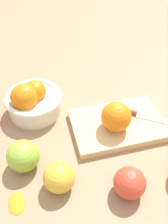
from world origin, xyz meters
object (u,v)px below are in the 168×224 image
at_px(cutting_board, 117,125).
at_px(bowl, 33,100).
at_px(apple_front_left, 23,156).
at_px(orange_on_board, 116,117).
at_px(apple_front_right_2, 129,183).
at_px(apple_front_left_2, 59,177).
at_px(knife, 141,115).

bearing_deg(cutting_board, bowl, 157.33).
bearing_deg(apple_front_left, cutting_board, 19.50).
relative_size(orange_on_board, apple_front_right_2, 1.11).
relative_size(apple_front_left, apple_front_left_2, 1.09).
height_order(orange_on_board, knife, orange_on_board).
xyz_separation_m(cutting_board, orange_on_board, (-0.01, -0.02, 0.05)).
bearing_deg(apple_front_left, orange_on_board, 17.00).
relative_size(orange_on_board, apple_front_left_2, 1.11).
distance_m(orange_on_board, apple_front_right_2, 0.17).
distance_m(cutting_board, apple_front_left_2, 0.23).
height_order(orange_on_board, apple_front_left_2, orange_on_board).
height_order(apple_front_right_2, apple_front_left_2, same).
bearing_deg(orange_on_board, bowl, 152.75).
bearing_deg(knife, apple_front_left_2, -144.88).
relative_size(bowl, apple_front_right_2, 2.29).
relative_size(orange_on_board, knife, 0.54).
height_order(bowl, apple_front_left, bowl).
distance_m(bowl, cutting_board, 0.25).
relative_size(cutting_board, orange_on_board, 3.13).
relative_size(apple_front_left, apple_front_right_2, 1.09).
xyz_separation_m(bowl, apple_front_right_2, (0.21, -0.28, -0.01)).
relative_size(orange_on_board, apple_front_left, 1.02).
height_order(orange_on_board, apple_front_right_2, orange_on_board).
height_order(bowl, apple_front_right_2, bowl).
bearing_deg(bowl, apple_front_right_2, -53.67).
bearing_deg(apple_front_left, apple_front_left_2, -39.25).
relative_size(cutting_board, apple_front_left_2, 3.49).
xyz_separation_m(knife, apple_front_left, (-0.32, -0.10, 0.01)).
bearing_deg(cutting_board, orange_on_board, -127.90).
bearing_deg(orange_on_board, cutting_board, 52.10).
height_order(apple_front_left, apple_front_right_2, apple_front_left).
height_order(knife, apple_front_left_2, apple_front_left_2).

